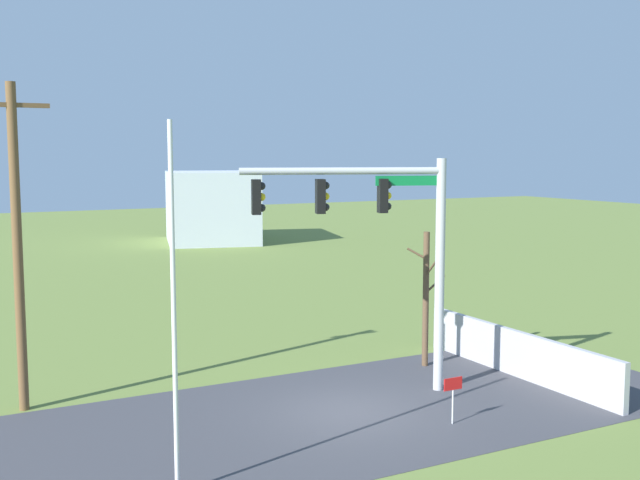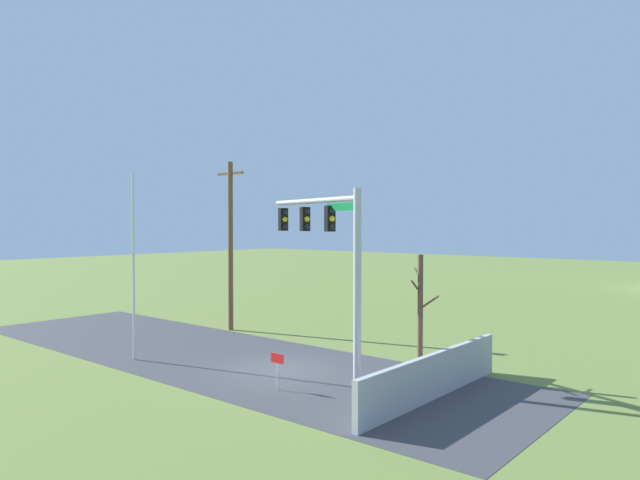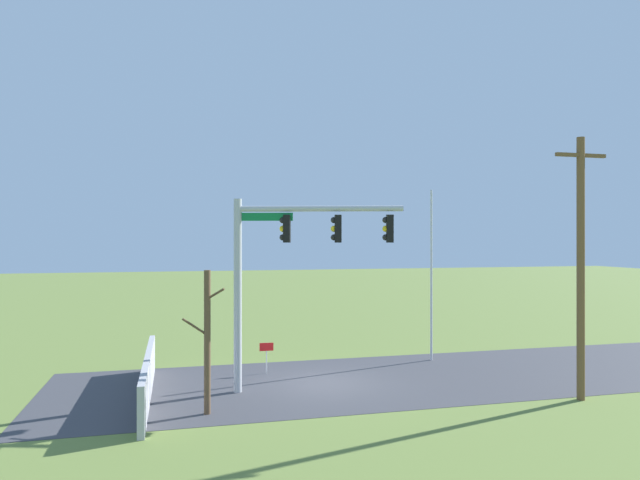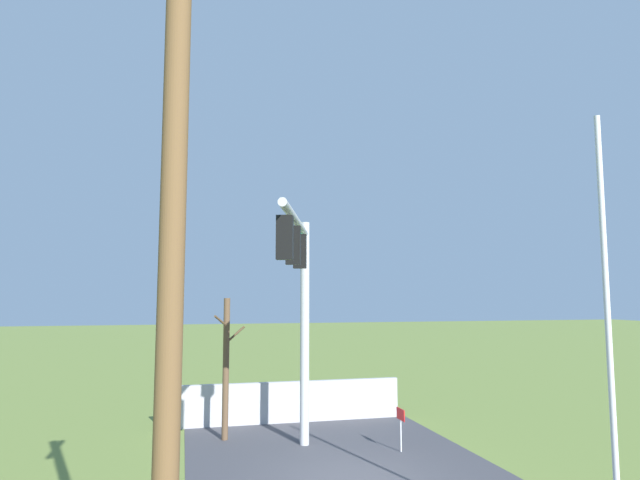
% 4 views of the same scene
% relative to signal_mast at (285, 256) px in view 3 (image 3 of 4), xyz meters
% --- Properties ---
extents(ground_plane, '(160.00, 160.00, 0.00)m').
position_rel_signal_mast_xyz_m(ground_plane, '(-1.65, -0.99, -4.76)').
color(ground_plane, olive).
extents(road_surface, '(28.00, 8.00, 0.01)m').
position_rel_signal_mast_xyz_m(road_surface, '(-5.65, -0.99, -4.76)').
color(road_surface, '#3D3D42').
rests_on(road_surface, ground_plane).
extents(sidewalk_corner, '(6.00, 6.00, 0.01)m').
position_rel_signal_mast_xyz_m(sidewalk_corner, '(2.60, -0.49, -4.76)').
color(sidewalk_corner, '#B7B5AD').
rests_on(sidewalk_corner, ground_plane).
extents(retaining_fence, '(0.20, 8.38, 1.43)m').
position_rel_signal_mast_xyz_m(retaining_fence, '(4.61, -0.50, -4.04)').
color(retaining_fence, '#A8A8AD').
rests_on(retaining_fence, ground_plane).
extents(signal_mast, '(5.67, 1.94, 6.76)m').
position_rel_signal_mast_xyz_m(signal_mast, '(0.00, 0.00, 0.00)').
color(signal_mast, '#B2B5BA').
rests_on(signal_mast, ground_plane).
extents(flagpole, '(0.10, 0.10, 7.55)m').
position_rel_signal_mast_xyz_m(flagpole, '(-7.29, -3.69, -0.99)').
color(flagpole, silver).
rests_on(flagpole, ground_plane).
extents(utility_pole, '(1.90, 0.26, 8.75)m').
position_rel_signal_mast_xyz_m(utility_pole, '(-9.37, 3.29, -0.22)').
color(utility_pole, brown).
rests_on(utility_pole, ground_plane).
extents(bare_tree, '(1.27, 1.02, 4.40)m').
position_rel_signal_mast_xyz_m(bare_tree, '(2.77, 1.79, -2.50)').
color(bare_tree, brown).
rests_on(bare_tree, ground_plane).
extents(open_sign, '(0.56, 0.04, 1.22)m').
position_rel_signal_mast_xyz_m(open_sign, '(0.18, -3.03, -3.85)').
color(open_sign, silver).
rests_on(open_sign, ground_plane).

